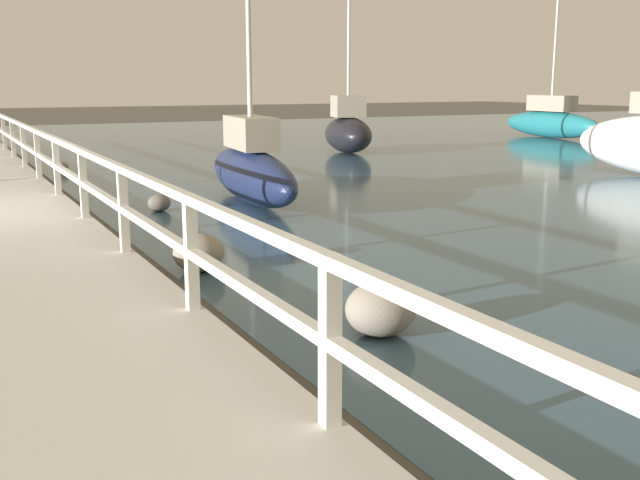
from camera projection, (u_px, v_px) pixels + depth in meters
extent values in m
cube|color=silver|center=(330.00, 341.00, 4.13)|extent=(0.10, 0.10, 0.99)
cube|color=silver|center=(191.00, 252.00, 6.30)|extent=(0.10, 0.10, 0.99)
cube|color=silver|center=(123.00, 209.00, 8.47)|extent=(0.10, 0.10, 0.99)
cube|color=silver|center=(83.00, 183.00, 10.63)|extent=(0.10, 0.10, 0.99)
cube|color=silver|center=(57.00, 166.00, 12.80)|extent=(0.10, 0.10, 0.99)
cube|color=silver|center=(38.00, 154.00, 14.97)|extent=(0.10, 0.10, 0.99)
cube|color=silver|center=(24.00, 145.00, 17.13)|extent=(0.10, 0.10, 0.99)
cube|color=silver|center=(13.00, 138.00, 19.30)|extent=(0.10, 0.10, 0.99)
cube|color=silver|center=(4.00, 132.00, 21.47)|extent=(0.10, 0.10, 0.99)
cube|color=silver|center=(67.00, 145.00, 11.62)|extent=(0.09, 32.50, 0.08)
cube|color=silver|center=(69.00, 174.00, 11.72)|extent=(0.09, 32.50, 0.08)
ellipsoid|color=slate|center=(61.00, 167.00, 18.79)|extent=(0.36, 0.32, 0.27)
ellipsoid|color=gray|center=(199.00, 253.00, 8.88)|extent=(0.61, 0.55, 0.46)
ellipsoid|color=gray|center=(381.00, 309.00, 6.62)|extent=(0.66, 0.59, 0.49)
ellipsoid|color=#666056|center=(159.00, 203.00, 13.06)|extent=(0.40, 0.36, 0.30)
ellipsoid|color=#192347|center=(251.00, 175.00, 13.99)|extent=(1.48, 4.88, 1.00)
cube|color=#9E937F|center=(250.00, 133.00, 13.82)|extent=(0.83, 1.77, 0.59)
ellipsoid|color=#1E707A|center=(550.00, 124.00, 30.48)|extent=(1.37, 5.48, 1.07)
cube|color=#9E937F|center=(552.00, 103.00, 30.31)|extent=(0.86, 2.29, 0.63)
cylinder|color=silver|center=(556.00, 40.00, 29.80)|extent=(0.09, 0.09, 5.59)
ellipsoid|color=black|center=(348.00, 135.00, 23.92)|extent=(2.07, 3.27, 1.13)
cube|color=#9E937F|center=(348.00, 106.00, 23.73)|extent=(1.16, 1.18, 0.68)
cylinder|color=silver|center=(349.00, 35.00, 23.28)|extent=(0.09, 0.09, 5.03)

